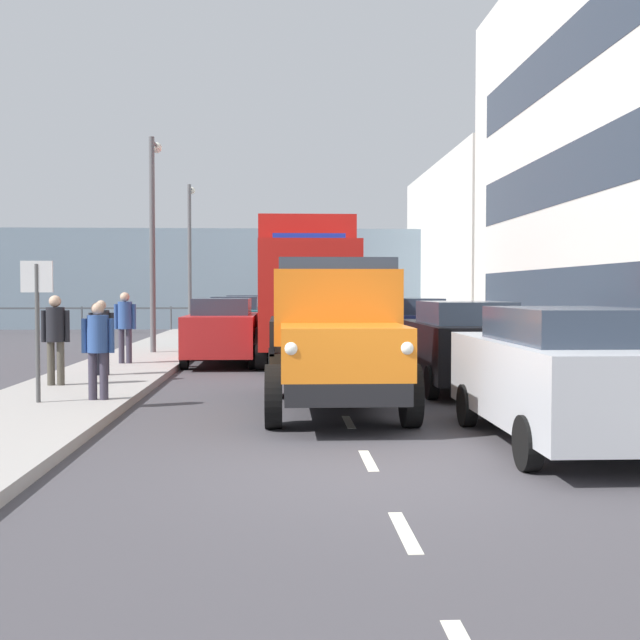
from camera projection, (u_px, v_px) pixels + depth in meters
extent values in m
plane|color=#423F44|center=(324.00, 375.00, 18.10)|extent=(80.00, 80.00, 0.00)
cube|color=#9E9993|center=(529.00, 370.00, 18.33)|extent=(2.54, 37.66, 0.15)
cube|color=#9E9993|center=(115.00, 373.00, 17.86)|extent=(2.54, 37.66, 0.15)
cube|color=silver|center=(405.00, 532.00, 6.33)|extent=(0.12, 1.10, 0.01)
cube|color=silver|center=(368.00, 460.00, 8.98)|extent=(0.12, 1.10, 0.01)
cube|color=silver|center=(349.00, 422.00, 11.60)|extent=(0.12, 1.10, 0.01)
cube|color=silver|center=(337.00, 399.00, 14.06)|extent=(0.12, 1.10, 0.01)
cube|color=silver|center=(329.00, 383.00, 16.39)|extent=(0.12, 1.10, 0.01)
cube|color=silver|center=(322.00, 370.00, 19.20)|extent=(0.12, 1.10, 0.01)
cube|color=silver|center=(317.00, 360.00, 21.85)|extent=(0.12, 1.10, 0.01)
cube|color=silver|center=(314.00, 354.00, 24.09)|extent=(0.12, 1.10, 0.01)
cube|color=silver|center=(310.00, 347.00, 26.95)|extent=(0.12, 1.10, 0.01)
cube|color=silver|center=(307.00, 341.00, 29.85)|extent=(0.12, 1.10, 0.01)
cube|color=silver|center=(305.00, 337.00, 32.61)|extent=(0.12, 1.10, 0.01)
cube|color=silver|center=(304.00, 334.00, 34.82)|extent=(0.12, 1.10, 0.01)
cube|color=#2D3847|center=(593.00, 296.00, 17.83)|extent=(0.08, 18.52, 1.40)
cube|color=#2D3847|center=(595.00, 162.00, 17.72)|extent=(0.08, 18.52, 1.40)
cube|color=#2D3847|center=(596.00, 27.00, 17.60)|extent=(0.08, 18.52, 1.40)
cube|color=silver|center=(507.00, 249.00, 36.65)|extent=(6.95, 14.99, 7.68)
cube|color=gray|center=(301.00, 279.00, 39.79)|extent=(80.00, 0.80, 5.00)
cylinder|color=#4C5156|center=(602.00, 319.00, 36.95)|extent=(0.08, 0.08, 1.20)
cylinder|color=#4C5156|center=(560.00, 319.00, 36.86)|extent=(0.08, 0.08, 1.20)
cylinder|color=#4C5156|center=(518.00, 319.00, 36.76)|extent=(0.08, 0.08, 1.20)
cylinder|color=#4C5156|center=(475.00, 319.00, 36.66)|extent=(0.08, 0.08, 1.20)
cylinder|color=#4C5156|center=(433.00, 319.00, 36.56)|extent=(0.08, 0.08, 1.20)
cylinder|color=#4C5156|center=(389.00, 319.00, 36.47)|extent=(0.08, 0.08, 1.20)
cylinder|color=#4C5156|center=(346.00, 319.00, 36.37)|extent=(0.08, 0.08, 1.20)
cylinder|color=#4C5156|center=(303.00, 319.00, 36.27)|extent=(0.08, 0.08, 1.20)
cylinder|color=#4C5156|center=(259.00, 319.00, 36.17)|extent=(0.08, 0.08, 1.20)
cylinder|color=#4C5156|center=(215.00, 320.00, 36.07)|extent=(0.08, 0.08, 1.20)
cylinder|color=#4C5156|center=(171.00, 320.00, 35.98)|extent=(0.08, 0.08, 1.20)
cylinder|color=#4C5156|center=(127.00, 320.00, 35.88)|extent=(0.08, 0.08, 1.20)
cylinder|color=#4C5156|center=(82.00, 320.00, 35.78)|extent=(0.08, 0.08, 1.20)
cylinder|color=#4C5156|center=(37.00, 320.00, 35.68)|extent=(0.08, 0.08, 1.20)
cube|color=#4C5156|center=(303.00, 308.00, 36.25)|extent=(28.00, 0.08, 0.08)
cube|color=black|center=(334.00, 373.00, 12.78)|extent=(1.64, 5.60, 0.30)
cube|color=orange|center=(343.00, 351.00, 10.92)|extent=(1.72, 1.90, 0.70)
cube|color=silver|center=(349.00, 358.00, 10.03)|extent=(1.16, 0.08, 0.56)
sphere|color=white|center=(407.00, 348.00, 10.06)|extent=(0.20, 0.20, 0.20)
sphere|color=white|center=(291.00, 348.00, 9.99)|extent=(0.20, 0.20, 0.20)
cube|color=orange|center=(336.00, 307.00, 12.41)|extent=(1.93, 1.34, 1.15)
cube|color=#2D3847|center=(336.00, 276.00, 12.39)|extent=(1.78, 1.23, 0.56)
cube|color=#2D2319|center=(329.00, 352.00, 14.12)|extent=(2.10, 2.80, 0.16)
cube|color=black|center=(386.00, 334.00, 14.15)|extent=(0.08, 2.80, 0.56)
cube|color=black|center=(273.00, 334.00, 14.06)|extent=(0.08, 2.80, 0.56)
cylinder|color=black|center=(411.00, 395.00, 11.16)|extent=(0.24, 0.90, 0.90)
cylinder|color=black|center=(274.00, 396.00, 11.07)|extent=(0.24, 0.90, 0.90)
cylinder|color=black|center=(382.00, 372.00, 14.37)|extent=(0.24, 0.90, 0.90)
cylinder|color=black|center=(275.00, 372.00, 14.28)|extent=(0.24, 0.90, 0.90)
cube|color=red|center=(309.00, 295.00, 19.05)|extent=(2.40, 2.21, 2.60)
cube|color=#2D3847|center=(309.00, 271.00, 19.03)|extent=(2.20, 2.04, 0.80)
cube|color=#1933B2|center=(309.00, 237.00, 19.00)|extent=(1.75, 0.20, 0.16)
cube|color=red|center=(304.00, 275.00, 23.02)|extent=(2.50, 5.95, 3.00)
cube|color=black|center=(305.00, 334.00, 22.15)|extent=(2.00, 8.07, 0.36)
cylinder|color=black|center=(356.00, 348.00, 19.24)|extent=(0.28, 1.04, 1.04)
cylinder|color=black|center=(261.00, 349.00, 19.13)|extent=(0.28, 1.04, 1.04)
cylinder|color=black|center=(344.00, 339.00, 22.85)|extent=(0.28, 1.04, 1.04)
cylinder|color=black|center=(265.00, 339.00, 22.74)|extent=(0.28, 1.04, 1.04)
cylinder|color=black|center=(339.00, 335.00, 24.97)|extent=(0.28, 1.04, 1.04)
cylinder|color=black|center=(266.00, 335.00, 24.86)|extent=(0.28, 1.04, 1.04)
cube|color=#B7BABF|center=(563.00, 381.00, 9.87)|extent=(1.84, 4.49, 1.00)
cube|color=#2D3847|center=(569.00, 325.00, 9.64)|extent=(1.51, 2.47, 0.42)
cylinder|color=black|center=(467.00, 405.00, 11.23)|extent=(0.18, 0.60, 0.60)
cylinder|color=black|center=(588.00, 404.00, 11.31)|extent=(0.18, 0.60, 0.60)
cylinder|color=black|center=(528.00, 443.00, 8.45)|extent=(0.18, 0.60, 0.60)
cube|color=black|center=(462.00, 349.00, 15.36)|extent=(1.79, 4.33, 1.00)
cube|color=#2D3847|center=(465.00, 312.00, 15.14)|extent=(1.47, 2.38, 0.42)
cylinder|color=black|center=(407.00, 368.00, 16.68)|extent=(0.18, 0.60, 0.60)
cylinder|color=black|center=(487.00, 367.00, 16.76)|extent=(0.18, 0.60, 0.60)
cylinder|color=black|center=(432.00, 383.00, 14.00)|extent=(0.18, 0.60, 0.60)
cylinder|color=black|center=(526.00, 382.00, 14.08)|extent=(0.18, 0.60, 0.60)
cube|color=navy|center=(410.00, 332.00, 21.54)|extent=(1.69, 4.33, 1.00)
cube|color=#2D3847|center=(411.00, 306.00, 21.31)|extent=(1.39, 2.38, 0.42)
cylinder|color=black|center=(375.00, 347.00, 22.86)|extent=(0.18, 0.60, 0.60)
cylinder|color=black|center=(430.00, 347.00, 22.94)|extent=(0.18, 0.60, 0.60)
cylinder|color=black|center=(387.00, 354.00, 20.18)|extent=(0.18, 0.60, 0.60)
cylinder|color=black|center=(450.00, 354.00, 20.26)|extent=(0.18, 0.60, 0.60)
cube|color=#B21E1E|center=(222.00, 334.00, 20.57)|extent=(1.74, 4.09, 1.00)
cube|color=#2D3847|center=(223.00, 306.00, 20.75)|extent=(1.43, 2.25, 0.42)
cylinder|color=black|center=(252.00, 357.00, 19.37)|extent=(0.18, 0.60, 0.60)
cylinder|color=black|center=(184.00, 357.00, 19.29)|extent=(0.18, 0.60, 0.60)
cylinder|color=black|center=(256.00, 349.00, 21.90)|extent=(0.18, 0.60, 0.60)
cylinder|color=black|center=(196.00, 350.00, 21.82)|extent=(0.18, 0.60, 0.60)
cube|color=#1E6670|center=(236.00, 324.00, 26.60)|extent=(1.82, 4.66, 1.00)
cube|color=#2D3847|center=(236.00, 303.00, 26.77)|extent=(1.49, 2.57, 0.42)
cylinder|color=black|center=(260.00, 342.00, 25.21)|extent=(0.18, 0.60, 0.60)
cylinder|color=black|center=(206.00, 342.00, 25.13)|extent=(0.18, 0.60, 0.60)
cylinder|color=black|center=(262.00, 336.00, 28.10)|extent=(0.18, 0.60, 0.60)
cylinder|color=black|center=(214.00, 336.00, 28.02)|extent=(0.18, 0.60, 0.60)
cube|color=maroon|center=(245.00, 317.00, 33.69)|extent=(1.77, 4.53, 1.00)
cube|color=#2D3847|center=(245.00, 300.00, 33.87)|extent=(1.45, 2.49, 0.42)
cylinder|color=black|center=(264.00, 330.00, 32.35)|extent=(0.18, 0.60, 0.60)
cylinder|color=black|center=(223.00, 330.00, 32.27)|extent=(0.18, 0.60, 0.60)
cylinder|color=black|center=(266.00, 327.00, 35.15)|extent=(0.18, 0.60, 0.60)
cylinder|color=black|center=(228.00, 327.00, 35.07)|extent=(0.18, 0.60, 0.60)
cylinder|color=#383342|center=(104.00, 376.00, 12.90)|extent=(0.14, 0.14, 0.77)
cylinder|color=#383342|center=(93.00, 376.00, 12.89)|extent=(0.14, 0.14, 0.77)
cylinder|color=#2D4C8C|center=(98.00, 334.00, 12.86)|extent=(0.34, 0.34, 0.61)
cylinder|color=#2D4C8C|center=(112.00, 336.00, 12.88)|extent=(0.09, 0.09, 0.56)
cylinder|color=#2D4C8C|center=(84.00, 336.00, 12.86)|extent=(0.09, 0.09, 0.56)
sphere|color=tan|center=(98.00, 309.00, 12.85)|extent=(0.21, 0.21, 0.21)
cylinder|color=#4C473D|center=(61.00, 363.00, 14.86)|extent=(0.14, 0.14, 0.82)
cylinder|color=#4C473D|center=(51.00, 363.00, 14.85)|extent=(0.14, 0.14, 0.82)
cylinder|color=black|center=(55.00, 324.00, 14.82)|extent=(0.34, 0.34, 0.65)
cylinder|color=black|center=(67.00, 326.00, 14.84)|extent=(0.09, 0.09, 0.60)
cylinder|color=black|center=(43.00, 326.00, 14.81)|extent=(0.09, 0.09, 0.60)
sphere|color=tan|center=(55.00, 301.00, 14.81)|extent=(0.22, 0.22, 0.22)
cylinder|color=black|center=(106.00, 357.00, 16.62)|extent=(0.14, 0.14, 0.76)
cylinder|color=black|center=(97.00, 357.00, 16.61)|extent=(0.14, 0.14, 0.76)
cylinder|color=black|center=(101.00, 325.00, 16.59)|extent=(0.34, 0.34, 0.60)
cylinder|color=black|center=(112.00, 326.00, 16.61)|extent=(0.09, 0.09, 0.56)
cylinder|color=black|center=(91.00, 326.00, 16.58)|extent=(0.09, 0.09, 0.56)
sphere|color=tan|center=(101.00, 305.00, 16.58)|extent=(0.21, 0.21, 0.21)
cylinder|color=#383342|center=(129.00, 346.00, 19.33)|extent=(0.14, 0.14, 0.84)
cylinder|color=#383342|center=(122.00, 346.00, 19.32)|extent=(0.14, 0.14, 0.84)
cylinder|color=#2D4C8C|center=(125.00, 315.00, 19.30)|extent=(0.34, 0.34, 0.67)
cylinder|color=#2D4C8C|center=(134.00, 317.00, 19.31)|extent=(0.09, 0.09, 0.61)
cylinder|color=#2D4C8C|center=(116.00, 317.00, 19.29)|extent=(0.09, 0.09, 0.61)
sphere|color=tan|center=(125.00, 297.00, 19.28)|extent=(0.23, 0.23, 0.23)
cylinder|color=#59595B|center=(152.00, 245.00, 22.72)|extent=(0.16, 0.16, 6.17)
cylinder|color=#59595B|center=(154.00, 143.00, 23.06)|extent=(0.10, 0.90, 0.10)
sphere|color=silver|center=(157.00, 148.00, 23.51)|extent=(0.32, 0.32, 0.32)
cylinder|color=#59595B|center=(190.00, 258.00, 33.93)|extent=(0.16, 0.16, 6.31)
cylinder|color=#59595B|center=(190.00, 188.00, 34.27)|extent=(0.10, 0.90, 0.10)
sphere|color=silver|center=(192.00, 191.00, 34.72)|extent=(0.32, 0.32, 0.32)
cylinder|color=#4C4C4C|center=(38.00, 333.00, 12.55)|extent=(0.07, 0.07, 2.20)
cube|color=silver|center=(37.00, 277.00, 12.52)|extent=(0.50, 0.04, 0.50)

